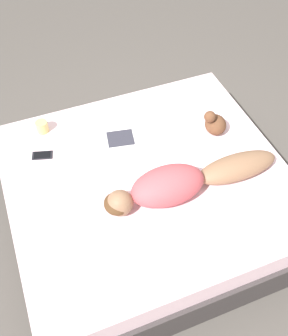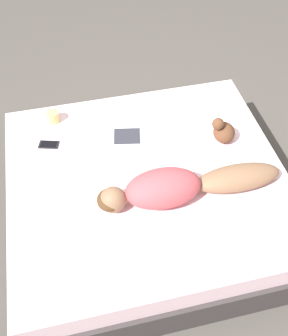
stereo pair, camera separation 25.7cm
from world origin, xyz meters
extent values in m
plane|color=#4C4742|center=(0.00, 0.00, 0.00)|extent=(12.00, 12.00, 0.00)
cube|color=#383333|center=(0.00, 0.00, 0.17)|extent=(1.84, 2.01, 0.33)
cube|color=silver|center=(0.00, 0.00, 0.44)|extent=(1.78, 1.95, 0.21)
ellipsoid|color=brown|center=(-0.22, -0.58, 0.62)|extent=(0.22, 0.60, 0.15)
ellipsoid|color=#B2474C|center=(-0.21, -0.05, 0.66)|extent=(0.30, 0.51, 0.23)
ellipsoid|color=#472D19|center=(-0.21, 0.30, 0.64)|extent=(0.18, 0.17, 0.10)
sphere|color=brown|center=(-0.21, 0.28, 0.63)|extent=(0.18, 0.18, 0.18)
cube|color=white|center=(0.15, 0.11, 0.55)|extent=(0.31, 0.33, 0.01)
cube|color=white|center=(0.41, 0.06, 0.55)|extent=(0.31, 0.33, 0.01)
cube|color=#2D2D38|center=(0.41, 0.06, 0.55)|extent=(0.20, 0.23, 0.00)
cylinder|color=tan|center=(0.71, 0.60, 0.59)|extent=(0.09, 0.09, 0.09)
cylinder|color=black|center=(0.71, 0.60, 0.63)|extent=(0.08, 0.08, 0.01)
torus|color=tan|center=(0.76, 0.60, 0.59)|extent=(0.05, 0.01, 0.05)
cube|color=black|center=(0.46, 0.66, 0.55)|extent=(0.12, 0.16, 0.01)
cube|color=black|center=(0.46, 0.66, 0.55)|extent=(0.10, 0.13, 0.00)
ellipsoid|color=brown|center=(0.22, -0.64, 0.62)|extent=(0.18, 0.16, 0.15)
sphere|color=brown|center=(0.22, -0.58, 0.72)|extent=(0.09, 0.09, 0.09)
camera|label=1|loc=(-1.60, 0.66, 2.71)|focal=42.00mm
camera|label=2|loc=(-1.68, 0.42, 2.71)|focal=42.00mm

